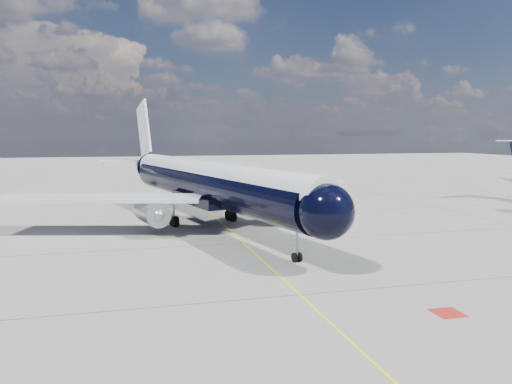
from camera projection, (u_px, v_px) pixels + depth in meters
The scene contains 4 objects.
ground at pixel (208, 210), 64.04m from camera, with size 320.00×320.00×0.00m, color gray.
taxiway_centerline at pixel (215, 216), 59.24m from camera, with size 0.16×160.00×0.01m, color yellow.
red_marking at pixel (448, 313), 27.32m from camera, with size 1.60×1.60×0.01m, color maroon.
main_airliner at pixel (203, 182), 54.09m from camera, with size 41.06×50.76×14.85m.
Camera 1 is at (-10.06, -32.84, 9.76)m, focal length 35.00 mm.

